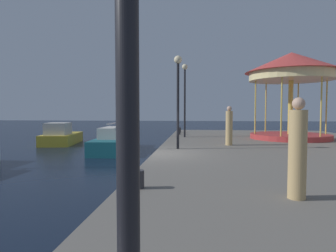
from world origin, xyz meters
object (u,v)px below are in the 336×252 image
motorboat_yellow (61,136)px  lamp_post_far_end (185,88)px  lamp_post_mid_promenade (178,85)px  person_mid_promenade (297,151)px  sailboat_teal (114,141)px  bollard_center (179,130)px  person_by_the_water (229,127)px  carousel (291,75)px  bollard_north (179,132)px  bollard_south (139,179)px

motorboat_yellow → lamp_post_far_end: bearing=-12.0°
lamp_post_mid_promenade → person_mid_promenade: bearing=-68.8°
sailboat_teal → bollard_center: (3.79, 5.08, 0.41)m
lamp_post_mid_promenade → person_by_the_water: 3.50m
motorboat_yellow → bollard_center: bearing=12.8°
carousel → person_by_the_water: (-4.07, -3.67, -2.97)m
motorboat_yellow → person_by_the_water: bearing=-27.7°
bollard_center → person_mid_promenade: size_ratio=0.20×
person_mid_promenade → lamp_post_far_end: bearing=101.9°
lamp_post_mid_promenade → bollard_north: size_ratio=10.40×
carousel → lamp_post_mid_promenade: 8.43m
person_mid_promenade → sailboat_teal: bearing=120.9°
bollard_north → person_by_the_water: person_by_the_water is taller
lamp_post_mid_promenade → person_mid_promenade: 7.91m
bollard_south → motorboat_yellow: bearing=121.5°
lamp_post_far_end → bollard_south: bearing=-92.3°
person_mid_promenade → bollard_north: bearing=102.2°
person_mid_promenade → lamp_post_mid_promenade: bearing=111.2°
motorboat_yellow → bollard_south: size_ratio=11.62×
bollard_north → person_mid_promenade: size_ratio=0.20×
lamp_post_far_end → bollard_center: size_ratio=11.76×
lamp_post_far_end → bollard_south: 12.82m
motorboat_yellow → bollard_south: (8.84, -14.45, 0.40)m
sailboat_teal → lamp_post_mid_promenade: bearing=-47.2°
bollard_south → person_mid_promenade: person_mid_promenade is taller
sailboat_teal → lamp_post_mid_promenade: size_ratio=1.65×
motorboat_yellow → carousel: 16.49m
carousel → bollard_south: bearing=-120.1°
bollard_south → person_mid_promenade: (3.21, -0.44, 0.73)m
carousel → bollard_center: 9.09m
carousel → lamp_post_mid_promenade: size_ratio=1.31×
lamp_post_mid_promenade → bollard_north: lamp_post_mid_promenade is taller
sailboat_teal → carousel: bearing=3.3°
lamp_post_mid_promenade → person_mid_promenade: (2.78, -7.15, -1.93)m
bollard_center → person_by_the_water: size_ratio=0.21×
motorboat_yellow → lamp_post_far_end: (9.35, -1.99, 3.38)m
sailboat_teal → person_by_the_water: sailboat_teal is taller
bollard_center → bollard_north: size_ratio=1.00×
lamp_post_mid_promenade → bollard_center: bearing=92.9°
carousel → bollard_south: (-6.94, -11.97, -3.68)m
person_mid_promenade → bollard_center: bearing=101.0°
person_mid_promenade → carousel: bearing=73.3°
bollard_south → carousel: bearing=59.9°
carousel → person_mid_promenade: bearing=-106.7°
bollard_center → person_by_the_water: person_by_the_water is taller
person_by_the_water → person_mid_promenade: bearing=-87.8°
sailboat_teal → carousel: size_ratio=1.25×
sailboat_teal → person_mid_promenade: bearing=-59.1°
bollard_north → person_mid_promenade: person_mid_promenade is taller
motorboat_yellow → lamp_post_mid_promenade: (9.28, -7.73, 3.06)m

